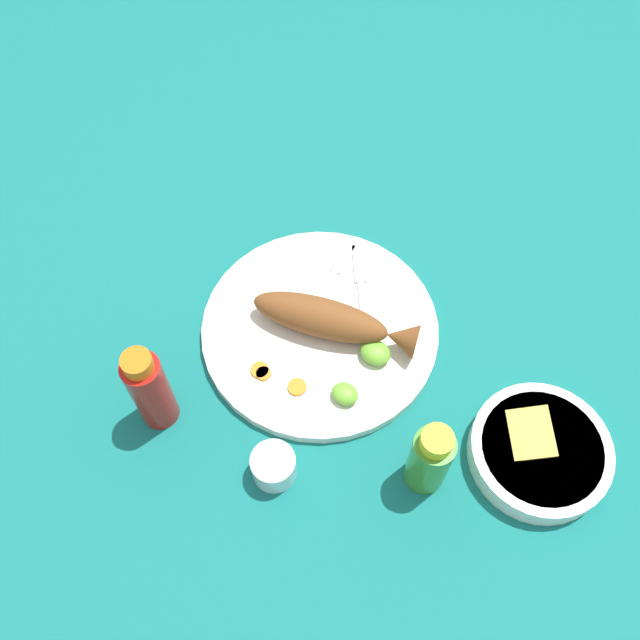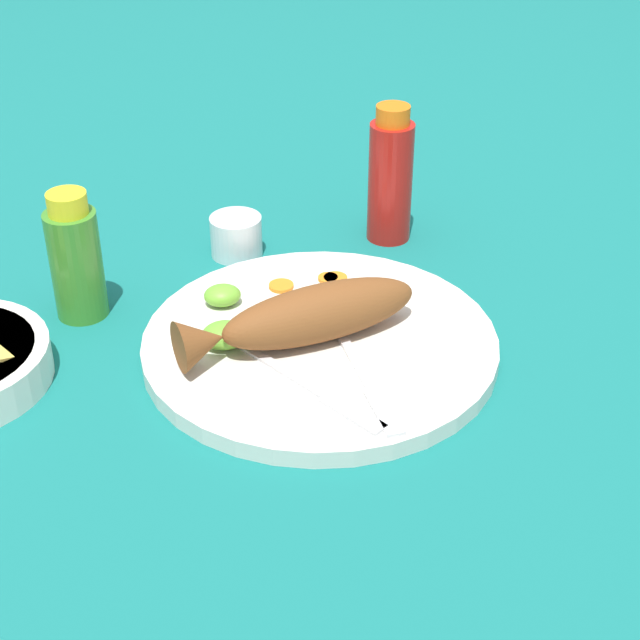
% 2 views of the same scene
% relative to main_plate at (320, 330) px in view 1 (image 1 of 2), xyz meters
% --- Properties ---
extents(ground_plane, '(4.00, 4.00, 0.00)m').
position_rel_main_plate_xyz_m(ground_plane, '(0.00, 0.00, -0.01)').
color(ground_plane, '#146B66').
extents(main_plate, '(0.36, 0.36, 0.02)m').
position_rel_main_plate_xyz_m(main_plate, '(0.00, 0.00, 0.00)').
color(main_plate, silver).
rests_on(main_plate, ground_plane).
extents(fried_fish, '(0.25, 0.12, 0.06)m').
position_rel_main_plate_xyz_m(fried_fish, '(-0.02, -0.00, 0.04)').
color(fried_fish, brown).
rests_on(fried_fish, main_plate).
extents(fork_near, '(0.04, 0.19, 0.00)m').
position_rel_main_plate_xyz_m(fork_near, '(0.03, -0.09, 0.01)').
color(fork_near, silver).
rests_on(fork_near, main_plate).
extents(fork_far, '(0.12, 0.16, 0.00)m').
position_rel_main_plate_xyz_m(fork_far, '(-0.02, -0.09, 0.01)').
color(fork_far, silver).
rests_on(fork_far, main_plate).
extents(carrot_slice_near, '(0.03, 0.03, 0.00)m').
position_rel_main_plate_xyz_m(carrot_slice_near, '(0.04, 0.11, 0.01)').
color(carrot_slice_near, orange).
rests_on(carrot_slice_near, main_plate).
extents(carrot_slice_mid, '(0.02, 0.02, 0.00)m').
position_rel_main_plate_xyz_m(carrot_slice_mid, '(0.03, 0.11, 0.01)').
color(carrot_slice_mid, orange).
rests_on(carrot_slice_mid, main_plate).
extents(carrot_slice_far, '(0.03, 0.03, 0.00)m').
position_rel_main_plate_xyz_m(carrot_slice_far, '(-0.03, 0.10, 0.01)').
color(carrot_slice_far, orange).
rests_on(carrot_slice_far, main_plate).
extents(lime_wedge_main, '(0.04, 0.03, 0.02)m').
position_rel_main_plate_xyz_m(lime_wedge_main, '(-0.09, 0.08, 0.02)').
color(lime_wedge_main, '#6BB233').
rests_on(lime_wedge_main, main_plate).
extents(lime_wedge_side, '(0.05, 0.04, 0.02)m').
position_rel_main_plate_xyz_m(lime_wedge_side, '(-0.09, 0.00, 0.02)').
color(lime_wedge_side, '#6BB233').
rests_on(lime_wedge_side, main_plate).
extents(hot_sauce_bottle_red, '(0.05, 0.05, 0.17)m').
position_rel_main_plate_xyz_m(hot_sauce_bottle_red, '(0.12, 0.23, 0.07)').
color(hot_sauce_bottle_red, '#B21914').
rests_on(hot_sauce_bottle_red, ground_plane).
extents(hot_sauce_bottle_green, '(0.05, 0.05, 0.14)m').
position_rel_main_plate_xyz_m(hot_sauce_bottle_green, '(-0.24, 0.11, 0.06)').
color(hot_sauce_bottle_green, '#3D8428').
rests_on(hot_sauce_bottle_green, ground_plane).
extents(salt_cup, '(0.06, 0.06, 0.05)m').
position_rel_main_plate_xyz_m(salt_cup, '(-0.06, 0.22, 0.01)').
color(salt_cup, silver).
rests_on(salt_cup, ground_plane).
extents(guacamole_bowl, '(0.19, 0.19, 0.05)m').
position_rel_main_plate_xyz_m(guacamole_bowl, '(-0.36, 0.01, 0.01)').
color(guacamole_bowl, white).
rests_on(guacamole_bowl, ground_plane).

